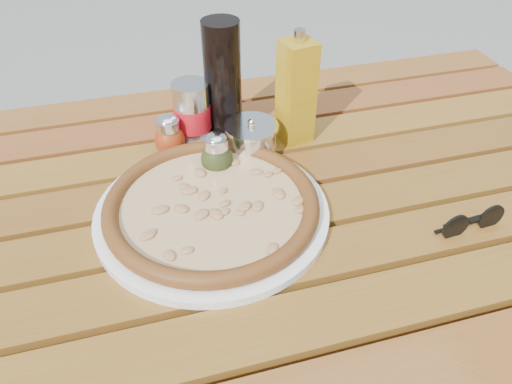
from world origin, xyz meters
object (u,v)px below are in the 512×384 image
object	(u,v)px
plate	(212,212)
oregano_shaker	(217,155)
table	(259,249)
dark_bottle	(223,82)
sunglasses	(472,222)
soda_can	(192,114)
olive_oil_cruet	(296,92)
parmesan_tin	(252,139)
pepper_shaker	(169,137)
pizza	(212,205)

from	to	relation	value
plate	oregano_shaker	distance (m)	0.11
table	dark_bottle	xyz separation A→B (m)	(0.00, 0.24, 0.19)
dark_bottle	sunglasses	size ratio (longest dim) A/B	2.00
dark_bottle	sunglasses	distance (m)	0.47
oregano_shaker	sunglasses	world-z (taller)	oregano_shaker
soda_can	olive_oil_cruet	distance (m)	0.19
dark_bottle	parmesan_tin	bearing A→B (deg)	-66.45
pepper_shaker	sunglasses	size ratio (longest dim) A/B	0.75
soda_can	sunglasses	bearing A→B (deg)	-44.29
sunglasses	pepper_shaker	bearing A→B (deg)	137.57
plate	pepper_shaker	world-z (taller)	pepper_shaker
table	oregano_shaker	bearing A→B (deg)	108.19
dark_bottle	oregano_shaker	bearing A→B (deg)	-108.74
pizza	plate	bearing A→B (deg)	90.00
table	soda_can	bearing A→B (deg)	104.79
table	dark_bottle	world-z (taller)	dark_bottle
oregano_shaker	parmesan_tin	distance (m)	0.09
table	soda_can	distance (m)	0.27
pepper_shaker	parmesan_tin	xyz separation A→B (m)	(0.14, -0.03, -0.01)
pepper_shaker	soda_can	distance (m)	0.06
pizza	parmesan_tin	distance (m)	0.18
table	parmesan_tin	bearing A→B (deg)	78.80
pepper_shaker	olive_oil_cruet	world-z (taller)	olive_oil_cruet
dark_bottle	sunglasses	world-z (taller)	dark_bottle
table	oregano_shaker	xyz separation A→B (m)	(-0.04, 0.12, 0.11)
table	plate	bearing A→B (deg)	166.34
pepper_shaker	soda_can	bearing A→B (deg)	31.96
plate	dark_bottle	distance (m)	0.26
pizza	sunglasses	size ratio (longest dim) A/B	4.14
plate	pizza	size ratio (longest dim) A/B	0.79
table	oregano_shaker	distance (m)	0.17
dark_bottle	parmesan_tin	world-z (taller)	dark_bottle
soda_can	sunglasses	distance (m)	0.50
oregano_shaker	dark_bottle	bearing A→B (deg)	71.26
table	plate	distance (m)	0.11
table	dark_bottle	bearing A→B (deg)	89.93
oregano_shaker	dark_bottle	size ratio (longest dim) A/B	0.37
plate	soda_can	xyz separation A→B (m)	(0.01, 0.21, 0.05)
olive_oil_cruet	parmesan_tin	xyz separation A→B (m)	(-0.09, -0.03, -0.07)
table	oregano_shaker	size ratio (longest dim) A/B	17.07
parmesan_tin	oregano_shaker	bearing A→B (deg)	-148.79
soda_can	table	bearing A→B (deg)	-75.21
pepper_shaker	parmesan_tin	distance (m)	0.15
pepper_shaker	oregano_shaker	distance (m)	0.10
sunglasses	oregano_shaker	bearing A→B (deg)	140.26
pizza	dark_bottle	bearing A→B (deg)	72.17
table	pepper_shaker	distance (m)	0.25
pizza	olive_oil_cruet	world-z (taller)	olive_oil_cruet
pepper_shaker	sunglasses	xyz separation A→B (m)	(0.40, -0.32, -0.02)
parmesan_tin	soda_can	bearing A→B (deg)	145.44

